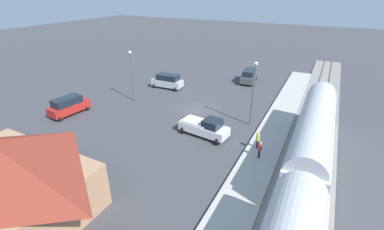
{
  "coord_description": "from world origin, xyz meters",
  "views": [
    {
      "loc": [
        -13.86,
        28.8,
        14.43
      ],
      "look_at": [
        -0.97,
        3.75,
        1.0
      ],
      "focal_mm": 24.99,
      "sensor_mm": 36.0,
      "label": 1
    }
  ],
  "objects_px": {
    "station_building": "(0,177)",
    "suv_silver": "(168,81)",
    "light_pole_lot_center": "(132,70)",
    "light_pole_near_platform": "(254,86)",
    "pedestrian_on_platform": "(260,149)",
    "pickup_white": "(205,127)",
    "pedestrian_waiting_far": "(258,139)",
    "suv_red": "(69,106)",
    "suv_charcoal": "(249,76)"
  },
  "relations": [
    {
      "from": "station_building",
      "to": "suv_silver",
      "type": "distance_m",
      "value": 27.71
    },
    {
      "from": "light_pole_lot_center",
      "to": "suv_silver",
      "type": "bearing_deg",
      "value": -101.0
    },
    {
      "from": "light_pole_near_platform",
      "to": "light_pole_lot_center",
      "type": "distance_m",
      "value": 16.59
    },
    {
      "from": "light_pole_near_platform",
      "to": "pedestrian_on_platform",
      "type": "bearing_deg",
      "value": 112.43
    },
    {
      "from": "station_building",
      "to": "light_pole_lot_center",
      "type": "distance_m",
      "value": 21.33
    },
    {
      "from": "pickup_white",
      "to": "light_pole_near_platform",
      "type": "xyz_separation_m",
      "value": [
        -3.63,
        -4.71,
        3.69
      ]
    },
    {
      "from": "light_pole_near_platform",
      "to": "light_pole_lot_center",
      "type": "bearing_deg",
      "value": 0.96
    },
    {
      "from": "station_building",
      "to": "light_pole_near_platform",
      "type": "distance_m",
      "value": 23.74
    },
    {
      "from": "pedestrian_waiting_far",
      "to": "light_pole_lot_center",
      "type": "bearing_deg",
      "value": -14.24
    },
    {
      "from": "pedestrian_waiting_far",
      "to": "suv_red",
      "type": "xyz_separation_m",
      "value": [
        23.23,
        2.48,
        -0.13
      ]
    },
    {
      "from": "suv_charcoal",
      "to": "light_pole_lot_center",
      "type": "xyz_separation_m",
      "value": [
        12.01,
        15.36,
        3.34
      ]
    },
    {
      "from": "pedestrian_waiting_far",
      "to": "light_pole_near_platform",
      "type": "xyz_separation_m",
      "value": [
        2.14,
        -5.03,
        3.43
      ]
    },
    {
      "from": "pedestrian_waiting_far",
      "to": "suv_silver",
      "type": "xyz_separation_m",
      "value": [
        17.42,
        -11.51,
        -0.13
      ]
    },
    {
      "from": "pedestrian_waiting_far",
      "to": "light_pole_near_platform",
      "type": "bearing_deg",
      "value": -66.93
    },
    {
      "from": "pedestrian_on_platform",
      "to": "light_pole_lot_center",
      "type": "relative_size",
      "value": 0.24
    },
    {
      "from": "pedestrian_on_platform",
      "to": "pickup_white",
      "type": "height_order",
      "value": "pickup_white"
    },
    {
      "from": "suv_charcoal",
      "to": "suv_red",
      "type": "height_order",
      "value": "same"
    },
    {
      "from": "pedestrian_waiting_far",
      "to": "light_pole_near_platform",
      "type": "relative_size",
      "value": 0.23
    },
    {
      "from": "pedestrian_waiting_far",
      "to": "suv_silver",
      "type": "bearing_deg",
      "value": -33.46
    },
    {
      "from": "pickup_white",
      "to": "suv_red",
      "type": "relative_size",
      "value": 1.1
    },
    {
      "from": "suv_red",
      "to": "suv_charcoal",
      "type": "bearing_deg",
      "value": -126.16
    },
    {
      "from": "pickup_white",
      "to": "suv_silver",
      "type": "relative_size",
      "value": 1.12
    },
    {
      "from": "pedestrian_on_platform",
      "to": "light_pole_near_platform",
      "type": "xyz_separation_m",
      "value": [
        2.73,
        -6.61,
        3.43
      ]
    },
    {
      "from": "pickup_white",
      "to": "suv_red",
      "type": "bearing_deg",
      "value": 9.12
    },
    {
      "from": "light_pole_near_platform",
      "to": "pickup_white",
      "type": "bearing_deg",
      "value": 52.35
    },
    {
      "from": "suv_red",
      "to": "light_pole_near_platform",
      "type": "bearing_deg",
      "value": -160.39
    },
    {
      "from": "suv_red",
      "to": "suv_silver",
      "type": "height_order",
      "value": "same"
    },
    {
      "from": "pedestrian_waiting_far",
      "to": "pickup_white",
      "type": "bearing_deg",
      "value": -3.18
    },
    {
      "from": "pedestrian_waiting_far",
      "to": "pickup_white",
      "type": "xyz_separation_m",
      "value": [
        5.78,
        -0.32,
        -0.25
      ]
    },
    {
      "from": "suv_silver",
      "to": "light_pole_near_platform",
      "type": "relative_size",
      "value": 0.67
    },
    {
      "from": "suv_charcoal",
      "to": "light_pole_near_platform",
      "type": "relative_size",
      "value": 0.68
    },
    {
      "from": "suv_charcoal",
      "to": "pickup_white",
      "type": "height_order",
      "value": "suv_charcoal"
    },
    {
      "from": "pedestrian_waiting_far",
      "to": "suv_silver",
      "type": "height_order",
      "value": "suv_silver"
    },
    {
      "from": "pedestrian_on_platform",
      "to": "suv_silver",
      "type": "height_order",
      "value": "suv_silver"
    },
    {
      "from": "pedestrian_on_platform",
      "to": "pickup_white",
      "type": "relative_size",
      "value": 0.31
    },
    {
      "from": "pedestrian_on_platform",
      "to": "light_pole_near_platform",
      "type": "bearing_deg",
      "value": -67.57
    },
    {
      "from": "pedestrian_on_platform",
      "to": "light_pole_lot_center",
      "type": "distance_m",
      "value": 20.58
    },
    {
      "from": "light_pole_near_platform",
      "to": "station_building",
      "type": "bearing_deg",
      "value": 61.77
    },
    {
      "from": "station_building",
      "to": "suv_red",
      "type": "relative_size",
      "value": 2.36
    },
    {
      "from": "suv_red",
      "to": "pickup_white",
      "type": "bearing_deg",
      "value": -170.88
    },
    {
      "from": "station_building",
      "to": "light_pole_near_platform",
      "type": "relative_size",
      "value": 1.61
    },
    {
      "from": "suv_silver",
      "to": "pedestrian_waiting_far",
      "type": "bearing_deg",
      "value": 146.54
    },
    {
      "from": "station_building",
      "to": "pedestrian_on_platform",
      "type": "xyz_separation_m",
      "value": [
        -13.93,
        -14.25,
        -1.77
      ]
    },
    {
      "from": "suv_silver",
      "to": "light_pole_near_platform",
      "type": "bearing_deg",
      "value": 157.02
    },
    {
      "from": "pedestrian_on_platform",
      "to": "light_pole_near_platform",
      "type": "distance_m",
      "value": 7.93
    },
    {
      "from": "light_pole_near_platform",
      "to": "suv_charcoal",
      "type": "bearing_deg",
      "value": -73.11
    },
    {
      "from": "suv_red",
      "to": "pedestrian_waiting_far",
      "type": "bearing_deg",
      "value": -173.91
    },
    {
      "from": "station_building",
      "to": "suv_red",
      "type": "bearing_deg",
      "value": -53.48
    },
    {
      "from": "station_building",
      "to": "suv_charcoal",
      "type": "bearing_deg",
      "value": -100.44
    },
    {
      "from": "suv_charcoal",
      "to": "station_building",
      "type": "bearing_deg",
      "value": 79.56
    }
  ]
}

